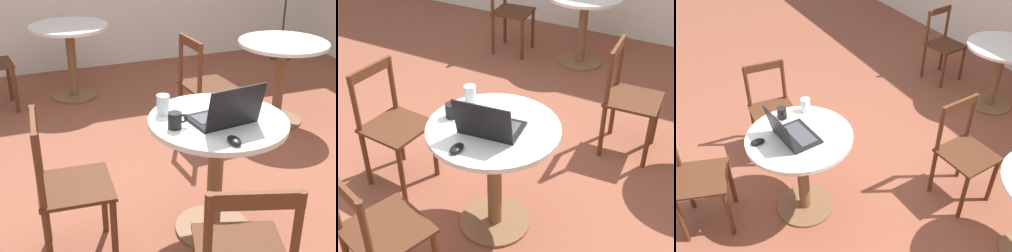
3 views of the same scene
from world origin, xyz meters
The scene contains 10 objects.
ground_plane centered at (0.00, 0.00, 0.00)m, with size 16.00×16.00×0.00m, color brown.
cafe_table_near centered at (0.20, -0.16, 0.54)m, with size 0.76×0.76×0.74m.
cafe_table_mid centered at (1.42, 1.07, 0.54)m, with size 0.76×0.76×0.74m.
cafe_table_far centered at (-0.18, 2.32, 0.54)m, with size 0.76×0.76×0.74m.
chair_near_left centered at (-0.63, -0.09, 0.44)m, with size 0.41×0.41×0.86m.
chair_mid_left centered at (0.66, 1.02, 0.44)m, with size 0.41×0.41×0.86m.
laptop centered at (0.21, -0.22, 0.79)m, with size 0.36×0.31×0.24m.
mouse centered at (0.14, -0.44, 0.75)m, with size 0.06×0.10×0.03m.
mug centered at (-0.06, -0.18, 0.78)m, with size 0.11×0.07×0.09m.
drinking_glass centered at (-0.06, 0.01, 0.79)m, with size 0.07×0.07×0.11m.
Camera 1 is at (-0.87, -2.21, 1.79)m, focal length 50.00 mm.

